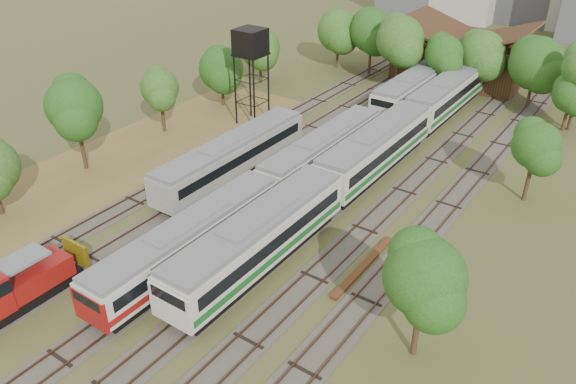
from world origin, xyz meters
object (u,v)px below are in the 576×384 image
Objects in this scene: railcar_green_set at (375,150)px; shunter_locomotive at (11,288)px; water_tower at (250,44)px; railcar_red_set at (265,191)px.

shunter_locomotive is (-10.00, -29.92, -0.52)m from railcar_green_set.
railcar_green_set is 5.06× the size of water_tower.
water_tower is (-16.37, 2.75, 6.50)m from railcar_green_set.
railcar_red_set is at bearing -48.85° from water_tower.
railcar_green_set reaches higher than shunter_locomotive.
railcar_red_set is 19.46m from shunter_locomotive.
railcar_green_set is 31.55m from shunter_locomotive.
water_tower reaches higher than railcar_green_set.
water_tower is at bearing 101.04° from shunter_locomotive.
shunter_locomotive is at bearing -108.48° from railcar_green_set.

